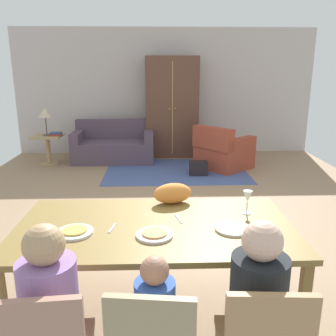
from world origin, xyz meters
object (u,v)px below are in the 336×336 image
plate_near_woman (233,228)px  person_man (54,325)px  person_woman (255,320)px  handbag (198,168)px  book_lower (56,135)px  book_upper (56,133)px  armoire (172,107)px  table_lamp (45,114)px  armchair (222,152)px  side_table (48,146)px  wine_glass (248,197)px  plate_near_man (75,232)px  dining_table (155,233)px  couch (114,146)px  person_child (156,335)px  plate_near_child (155,235)px  cat (173,193)px

plate_near_woman → person_man: bearing=-150.5°
person_woman → handbag: person_woman is taller
person_woman → book_lower: (-2.48, 5.35, 0.08)m
book_upper → armoire: bearing=15.4°
armoire → table_lamp: bearing=-165.2°
armchair → book_upper: size_ratio=5.48×
side_table → book_upper: book_upper is taller
side_table → book_upper: 0.30m
book_upper → plate_near_woman: bearing=-62.6°
wine_glass → armchair: 4.14m
armchair → book_upper: bearing=172.0°
side_table → plate_near_man: bearing=-71.8°
armchair → book_upper: 3.28m
person_woman → dining_table: bearing=127.3°
person_man → armoire: 6.14m
plate_near_man → armchair: (1.83, 4.36, -0.45)m
side_table → book_upper: bearing=7.0°
wine_glass → side_table: 5.34m
plate_near_man → couch: (-0.30, 5.05, -0.46)m
couch → table_lamp: size_ratio=3.01×
dining_table → plate_near_man: (-0.54, -0.12, 0.07)m
person_man → person_child: 0.55m
plate_near_child → wine_glass: 0.80m
couch → side_table: (-1.28, -0.26, 0.07)m
wine_glass → book_upper: 5.25m
wine_glass → person_child: size_ratio=0.20×
plate_near_woman → handbag: size_ratio=0.78×
person_child → wine_glass: bearing=51.9°
plate_near_woman → side_table: (-2.66, 4.78, -0.39)m
plate_near_woman → cat: (-0.39, 0.53, 0.08)m
book_upper → handbag: bearing=-18.7°
plate_near_child → cat: 0.63m
dining_table → cat: (0.15, 0.43, 0.15)m
side_table → book_lower: 0.28m
person_woman → table_lamp: bearing=116.3°
armchair → book_lower: size_ratio=5.48×
plate_near_woman → couch: bearing=105.3°
person_woman → side_table: (-2.66, 5.39, -0.14)m
book_upper → table_lamp: bearing=-173.0°
dining_table → person_child: person_child is taller
person_man → person_woman: size_ratio=1.00×
armchair → table_lamp: table_lamp is taller
cat → table_lamp: size_ratio=0.59×
plate_near_child → person_child: size_ratio=0.27×
side_table → dining_table: bearing=-65.7°
person_man → cat: size_ratio=3.47×
table_lamp → book_upper: size_ratio=2.45×
plate_near_man → armoire: (0.92, 5.45, 0.28)m
plate_near_man → wine_glass: size_ratio=1.34×
armoire → plate_near_man: bearing=-99.5°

